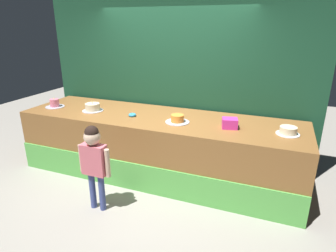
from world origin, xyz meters
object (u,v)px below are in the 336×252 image
object	(u,v)px
cake_center_right	(177,119)
cake_far_right	(288,131)
child_figure	(94,157)
donut	(132,115)
cake_far_left	(55,104)
pink_box	(230,123)
cake_center_left	(93,107)

from	to	relation	value
cake_center_right	cake_far_right	size ratio (longest dim) A/B	1.18
child_figure	cake_center_right	xyz separation A→B (m)	(0.71, 1.00, 0.26)
cake_far_right	cake_center_right	bearing A→B (deg)	-177.19
donut	cake_far_left	xyz separation A→B (m)	(-1.44, -0.02, 0.03)
child_figure	cake_far_right	distance (m)	2.42
pink_box	cake_center_left	world-z (taller)	cake_center_left
pink_box	cake_center_right	world-z (taller)	pink_box
cake_far_left	cake_center_right	xyz separation A→B (m)	(2.16, 0.01, -0.01)
cake_far_left	cake_far_right	world-z (taller)	cake_far_left
pink_box	cake_far_left	bearing A→B (deg)	-178.98
pink_box	cake_far_right	bearing A→B (deg)	2.30
donut	pink_box	bearing A→B (deg)	1.15
child_figure	pink_box	size ratio (longest dim) A/B	5.64
cake_center_left	cake_far_left	bearing A→B (deg)	-176.62
pink_box	cake_far_left	distance (m)	2.88
donut	cake_center_right	xyz separation A→B (m)	(0.72, -0.01, 0.03)
child_figure	cake_center_right	bearing A→B (deg)	54.59
pink_box	cake_center_right	xyz separation A→B (m)	(-0.72, -0.04, -0.02)
cake_center_left	cake_center_right	distance (m)	1.44
pink_box	cake_center_right	bearing A→B (deg)	-176.67
child_figure	cake_far_right	xyz separation A→B (m)	(2.15, 1.07, 0.26)
pink_box	cake_center_right	size ratio (longest dim) A/B	0.59
cake_far_left	cake_center_left	xyz separation A→B (m)	(0.72, 0.04, 0.00)
pink_box	cake_far_left	world-z (taller)	cake_far_left
cake_center_right	cake_far_right	world-z (taller)	cake_center_right
cake_center_left	cake_center_right	xyz separation A→B (m)	(1.44, -0.03, -0.01)
donut	cake_center_left	xyz separation A→B (m)	(-0.72, 0.02, 0.04)
pink_box	cake_center_left	xyz separation A→B (m)	(-2.16, -0.01, -0.01)
cake_center_left	pink_box	bearing A→B (deg)	0.24
cake_center_left	cake_far_right	world-z (taller)	cake_center_left
donut	cake_center_left	distance (m)	0.72
cake_far_right	child_figure	bearing A→B (deg)	-153.57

